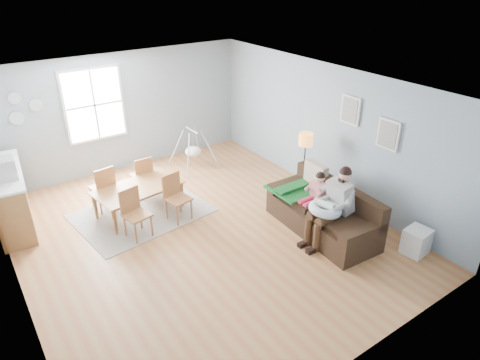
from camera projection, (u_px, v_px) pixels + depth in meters
room at (195, 105)px, 6.71m from camera, size 8.40×9.40×3.90m
window at (94, 105)px, 9.29m from camera, size 1.32×0.08×1.62m
pictures at (369, 122)px, 7.71m from camera, size 0.05×1.34×0.74m
wall_plates at (23, 108)px, 8.50m from camera, size 0.67×0.02×0.66m
sofa at (324, 215)px, 7.80m from camera, size 1.06×2.24×0.88m
green_throw at (297, 188)px, 8.20m from camera, size 1.00×0.82×0.04m
beige_pillow at (316, 176)px, 8.12m from camera, size 0.17×0.53×0.52m
father at (333, 204)px, 7.30m from camera, size 0.96×0.44×1.39m
nursing_pillow at (325, 209)px, 7.25m from camera, size 0.62×0.60×0.23m
infant at (324, 204)px, 7.24m from camera, size 0.21×0.39×0.14m
toddler at (315, 191)px, 7.73m from camera, size 0.54×0.27×0.85m
floor_lamp at (306, 145)px, 8.52m from camera, size 0.28×0.28×1.41m
storage_cube at (416, 241)px, 7.20m from camera, size 0.44×0.40×0.45m
rug at (142, 213)px, 8.44m from camera, size 2.62×2.11×0.01m
dining_table at (140, 200)px, 8.31m from camera, size 1.76×1.15×0.58m
chair_sw at (134, 210)px, 7.55m from camera, size 0.49×0.49×0.92m
chair_se at (175, 194)px, 8.06m from camera, size 0.48×0.48×0.92m
chair_nw at (104, 186)px, 8.34m from camera, size 0.48×0.48×0.94m
chair_ne at (143, 174)px, 8.87m from camera, size 0.40×0.40×0.88m
counter at (11, 197)px, 7.86m from camera, size 0.77×2.03×1.11m
monitor at (3, 169)px, 7.24m from camera, size 0.40×0.38×0.37m
baby_swing at (193, 151)px, 10.15m from camera, size 0.94×0.95×0.94m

